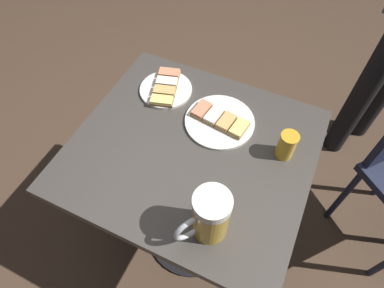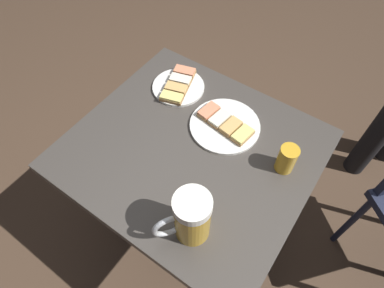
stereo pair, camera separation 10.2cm
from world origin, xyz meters
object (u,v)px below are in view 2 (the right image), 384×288
Objects in this scene: plate_far at (225,125)px; beer_mug at (191,218)px; plate_near at (178,86)px; beer_glass_small at (287,159)px.

beer_mug is (0.36, 0.11, 0.08)m from plate_far.
plate_far is 0.38m from beer_mug.
beer_glass_small is (0.09, 0.47, 0.04)m from plate_near.
plate_far is 1.36× the size of beer_mug.
plate_near is at bearing -100.99° from beer_glass_small.
beer_mug reaches higher than plate_near.
plate_far is 0.24m from beer_glass_small.
beer_glass_small is at bearing 79.01° from plate_near.
plate_near is 0.55m from beer_mug.
beer_mug is at bearing 17.41° from plate_far.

